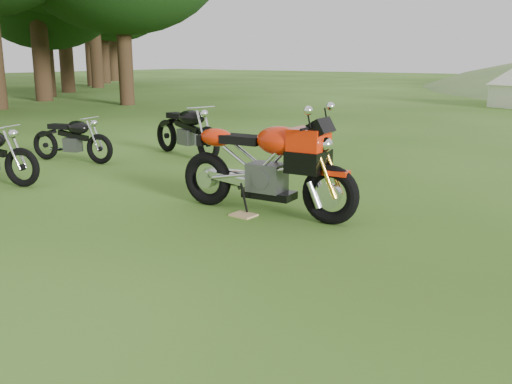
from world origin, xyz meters
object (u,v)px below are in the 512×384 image
Objects in this scene: sport_motorcycle at (265,158)px; vintage_moto_c at (71,138)px; vintage_moto_d at (186,129)px; plywood_board at (243,215)px.

sport_motorcycle reaches higher than vintage_moto_c.
vintage_moto_d reaches higher than vintage_moto_c.
sport_motorcycle is 1.14× the size of vintage_moto_d.
sport_motorcycle is 0.71m from plywood_board.
vintage_moto_c reaches higher than plywood_board.
sport_motorcycle is 7.96× the size of plywood_board.
sport_motorcycle is 4.24m from vintage_moto_d.
vintage_moto_d is at bearing 37.68° from vintage_moto_c.
vintage_moto_c is (-4.76, 0.68, -0.24)m from sport_motorcycle.
sport_motorcycle is at bearing 59.68° from plywood_board.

